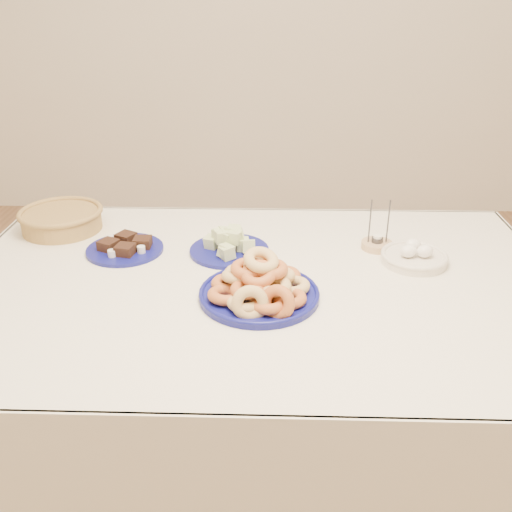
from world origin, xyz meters
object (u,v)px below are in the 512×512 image
Objects in this scene: candle_holder at (377,244)px; egg_bowl at (414,256)px; brownie_plate at (125,247)px; melon_plate at (229,245)px; donut_platter at (260,286)px; wicker_basket at (61,219)px; dining_table at (257,313)px.

egg_bowl is (0.09, -0.10, 0.01)m from candle_holder.
egg_bowl is at bearing -3.44° from brownie_plate.
candle_holder is (0.46, 0.05, -0.01)m from melon_plate.
wicker_basket is at bearing 146.58° from donut_platter.
brownie_plate is at bearing 179.40° from melon_plate.
egg_bowl is at bearing 26.71° from donut_platter.
egg_bowl reaches higher than dining_table.
egg_bowl is (0.55, -0.05, -0.01)m from melon_plate.
brownie_plate is (-0.32, 0.00, -0.01)m from melon_plate.
dining_table is at bearing -23.36° from brownie_plate.
wicker_basket is (-0.57, 0.17, 0.01)m from melon_plate.
donut_platter is at bearing -70.12° from melon_plate.
melon_plate is at bearing 174.91° from egg_bowl.
egg_bowl is at bearing 15.12° from dining_table.
donut_platter is 0.29m from melon_plate.
candle_holder is at bearing -6.56° from wicker_basket.
wicker_basket is 1.04m from candle_holder.
donut_platter reaches higher than brownie_plate.
brownie_plate is at bearing 146.43° from donut_platter.
wicker_basket is at bearing 152.72° from dining_table.
candle_holder is at bearing 42.22° from donut_platter.
donut_platter reaches higher than dining_table.
donut_platter is at bearing -33.42° from wicker_basket.
candle_holder reaches higher than wicker_basket.
melon_plate is at bearing -0.60° from brownie_plate.
wicker_basket is at bearing 163.74° from melon_plate.
wicker_basket is 2.15× the size of candle_holder.
wicker_basket reaches higher than dining_table.
melon_plate is 1.24× the size of egg_bowl.
donut_platter is 0.80m from wicker_basket.
melon_plate is 0.97× the size of brownie_plate.
wicker_basket reaches higher than brownie_plate.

